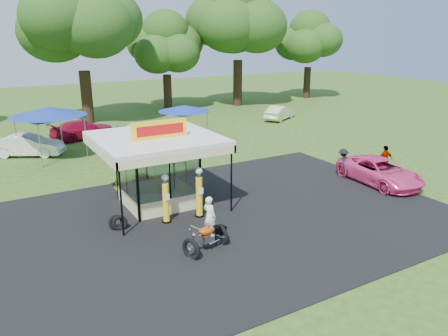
{
  "coord_description": "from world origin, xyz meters",
  "views": [
    {
      "loc": [
        -9.08,
        -13.55,
        7.94
      ],
      "look_at": [
        1.06,
        4.0,
        1.62
      ],
      "focal_mm": 35.0,
      "sensor_mm": 36.0,
      "label": 1
    }
  ],
  "objects_px": {
    "spectator_east_b": "(385,160)",
    "bg_car_e": "(280,112)",
    "tent_east": "(184,109)",
    "a_frame_sign": "(381,180)",
    "kiosk_car": "(143,182)",
    "tent_west": "(48,112)",
    "gas_pump_right": "(199,194)",
    "bg_car_b": "(83,129)",
    "gas_pump_left": "(166,200)",
    "spectator_east_a": "(343,163)",
    "motorcycle": "(208,229)",
    "bg_car_c": "(143,130)",
    "pink_sedan": "(380,171)",
    "bg_car_a": "(28,145)",
    "gas_station_kiosk": "(157,169)"
  },
  "relations": [
    {
      "from": "gas_pump_right",
      "to": "kiosk_car",
      "type": "xyz_separation_m",
      "value": [
        -1.02,
        4.53,
        -0.63
      ]
    },
    {
      "from": "gas_pump_right",
      "to": "bg_car_b",
      "type": "height_order",
      "value": "gas_pump_right"
    },
    {
      "from": "gas_pump_left",
      "to": "spectator_east_b",
      "type": "bearing_deg",
      "value": -0.03
    },
    {
      "from": "gas_pump_left",
      "to": "gas_pump_right",
      "type": "bearing_deg",
      "value": -5.76
    },
    {
      "from": "pink_sedan",
      "to": "kiosk_car",
      "type": "bearing_deg",
      "value": 159.14
    },
    {
      "from": "kiosk_car",
      "to": "tent_east",
      "type": "distance_m",
      "value": 11.49
    },
    {
      "from": "tent_east",
      "to": "a_frame_sign",
      "type": "bearing_deg",
      "value": -73.87
    },
    {
      "from": "spectator_east_b",
      "to": "tent_east",
      "type": "xyz_separation_m",
      "value": [
        -6.49,
        13.52,
        1.58
      ]
    },
    {
      "from": "gas_pump_right",
      "to": "bg_car_b",
      "type": "bearing_deg",
      "value": 93.12
    },
    {
      "from": "gas_pump_right",
      "to": "kiosk_car",
      "type": "relative_size",
      "value": 0.82
    },
    {
      "from": "spectator_east_a",
      "to": "bg_car_e",
      "type": "relative_size",
      "value": 0.39
    },
    {
      "from": "bg_car_e",
      "to": "tent_east",
      "type": "distance_m",
      "value": 11.8
    },
    {
      "from": "spectator_east_a",
      "to": "tent_west",
      "type": "distance_m",
      "value": 18.67
    },
    {
      "from": "spectator_east_b",
      "to": "bg_car_e",
      "type": "height_order",
      "value": "spectator_east_b"
    },
    {
      "from": "motorcycle",
      "to": "bg_car_e",
      "type": "xyz_separation_m",
      "value": [
        18.06,
        19.52,
        -0.18
      ]
    },
    {
      "from": "spectator_east_a",
      "to": "spectator_east_b",
      "type": "distance_m",
      "value": 2.58
    },
    {
      "from": "kiosk_car",
      "to": "tent_west",
      "type": "xyz_separation_m",
      "value": [
        -2.95,
        9.03,
        2.56
      ]
    },
    {
      "from": "spectator_east_a",
      "to": "pink_sedan",
      "type": "bearing_deg",
      "value": 70.25
    },
    {
      "from": "motorcycle",
      "to": "spectator_east_a",
      "type": "relative_size",
      "value": 1.36
    },
    {
      "from": "pink_sedan",
      "to": "spectator_east_a",
      "type": "xyz_separation_m",
      "value": [
        -0.82,
        1.96,
        0.12
      ]
    },
    {
      "from": "motorcycle",
      "to": "bg_car_c",
      "type": "bearing_deg",
      "value": 58.99
    },
    {
      "from": "gas_pump_right",
      "to": "spectator_east_b",
      "type": "height_order",
      "value": "gas_pump_right"
    },
    {
      "from": "kiosk_car",
      "to": "spectator_east_b",
      "type": "xyz_separation_m",
      "value": [
        13.17,
        -4.38,
        0.37
      ]
    },
    {
      "from": "a_frame_sign",
      "to": "tent_west",
      "type": "xyz_separation_m",
      "value": [
        -14.0,
        15.01,
        2.59
      ]
    },
    {
      "from": "spectator_east_b",
      "to": "spectator_east_a",
      "type": "bearing_deg",
      "value": -7.7
    },
    {
      "from": "bg_car_a",
      "to": "tent_west",
      "type": "relative_size",
      "value": 0.93
    },
    {
      "from": "a_frame_sign",
      "to": "tent_west",
      "type": "bearing_deg",
      "value": 149.49
    },
    {
      "from": "gas_pump_left",
      "to": "kiosk_car",
      "type": "relative_size",
      "value": 0.79
    },
    {
      "from": "bg_car_a",
      "to": "pink_sedan",
      "type": "bearing_deg",
      "value": -106.42
    },
    {
      "from": "pink_sedan",
      "to": "bg_car_a",
      "type": "distance_m",
      "value": 22.27
    },
    {
      "from": "kiosk_car",
      "to": "tent_east",
      "type": "relative_size",
      "value": 0.73
    },
    {
      "from": "gas_pump_right",
      "to": "bg_car_c",
      "type": "bearing_deg",
      "value": 79.09
    },
    {
      "from": "a_frame_sign",
      "to": "pink_sedan",
      "type": "xyz_separation_m",
      "value": [
        0.53,
        0.57,
        0.25
      ]
    },
    {
      "from": "motorcycle",
      "to": "tent_west",
      "type": "xyz_separation_m",
      "value": [
        -2.87,
        16.48,
        2.17
      ]
    },
    {
      "from": "motorcycle",
      "to": "pink_sedan",
      "type": "relative_size",
      "value": 0.44
    },
    {
      "from": "bg_car_c",
      "to": "a_frame_sign",
      "type": "bearing_deg",
      "value": -135.57
    },
    {
      "from": "gas_pump_left",
      "to": "bg_car_b",
      "type": "height_order",
      "value": "gas_pump_left"
    },
    {
      "from": "gas_pump_right",
      "to": "spectator_east_a",
      "type": "xyz_separation_m",
      "value": [
        9.75,
        1.08,
        -0.3
      ]
    },
    {
      "from": "gas_pump_right",
      "to": "bg_car_a",
      "type": "xyz_separation_m",
      "value": [
        -5.3,
        14.74,
        -0.38
      ]
    },
    {
      "from": "bg_car_a",
      "to": "tent_east",
      "type": "height_order",
      "value": "tent_east"
    },
    {
      "from": "bg_car_c",
      "to": "tent_east",
      "type": "xyz_separation_m",
      "value": [
        2.66,
        -1.89,
        1.71
      ]
    },
    {
      "from": "bg_car_a",
      "to": "bg_car_b",
      "type": "height_order",
      "value": "bg_car_a"
    },
    {
      "from": "spectator_east_a",
      "to": "motorcycle",
      "type": "bearing_deg",
      "value": -22.24
    },
    {
      "from": "motorcycle",
      "to": "bg_car_b",
      "type": "distance_m",
      "value": 20.97
    },
    {
      "from": "gas_station_kiosk",
      "to": "kiosk_car",
      "type": "xyz_separation_m",
      "value": [
        -0.0,
        2.21,
        -1.3
      ]
    },
    {
      "from": "spectator_east_b",
      "to": "bg_car_b",
      "type": "xyz_separation_m",
      "value": [
        -13.13,
        17.9,
        -0.13
      ]
    },
    {
      "from": "tent_west",
      "to": "kiosk_car",
      "type": "bearing_deg",
      "value": -71.92
    },
    {
      "from": "spectator_east_a",
      "to": "bg_car_a",
      "type": "xyz_separation_m",
      "value": [
        -15.04,
        13.66,
        -0.08
      ]
    },
    {
      "from": "gas_station_kiosk",
      "to": "bg_car_b",
      "type": "height_order",
      "value": "gas_station_kiosk"
    },
    {
      "from": "gas_pump_right",
      "to": "motorcycle",
      "type": "distance_m",
      "value": 3.13
    }
  ]
}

